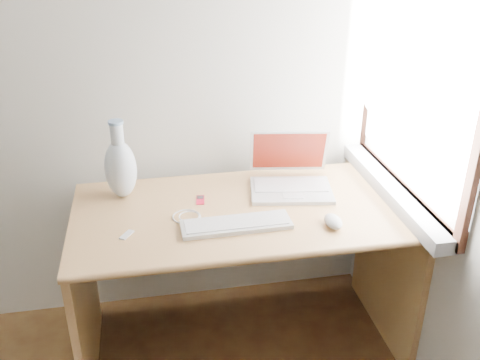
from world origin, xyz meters
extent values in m
cube|color=white|center=(1.75, 1.30, 1.32)|extent=(0.01, 0.90, 1.00)
cube|color=#9C9C9F|center=(1.69, 1.30, 0.79)|extent=(0.10, 0.96, 0.06)
cube|color=silver|center=(1.67, 1.30, 1.35)|extent=(0.02, 0.84, 0.92)
cube|color=tan|center=(1.03, 1.31, 0.74)|extent=(1.44, 0.72, 0.03)
cube|color=tan|center=(0.33, 1.31, 0.36)|extent=(0.03, 0.68, 0.73)
cube|color=tan|center=(1.73, 1.31, 0.36)|extent=(0.03, 0.68, 0.73)
cube|color=tan|center=(1.03, 1.65, 0.48)|extent=(1.37, 0.03, 0.49)
cube|color=silver|center=(1.27, 1.41, 0.77)|extent=(0.39, 0.30, 0.02)
cube|color=white|center=(1.27, 1.41, 0.78)|extent=(0.34, 0.19, 0.00)
cube|color=silver|center=(1.27, 1.54, 0.89)|extent=(0.37, 0.15, 0.23)
cube|color=maroon|center=(1.27, 1.54, 0.89)|extent=(0.34, 0.13, 0.20)
cube|color=white|center=(0.97, 1.16, 0.77)|extent=(0.44, 0.14, 0.02)
cube|color=white|center=(0.97, 1.16, 0.78)|extent=(0.41, 0.11, 0.00)
ellipsoid|color=silver|center=(1.36, 1.10, 0.78)|extent=(0.07, 0.11, 0.04)
cube|color=#A50B24|center=(0.86, 1.41, 0.76)|extent=(0.04, 0.08, 0.01)
cube|color=black|center=(0.86, 1.41, 0.77)|extent=(0.03, 0.03, 0.00)
torus|color=white|center=(0.79, 1.27, 0.76)|extent=(0.14, 0.14, 0.01)
cube|color=white|center=(0.54, 1.18, 0.76)|extent=(0.06, 0.07, 0.01)
ellipsoid|color=white|center=(0.53, 1.51, 0.89)|extent=(0.14, 0.14, 0.26)
cylinder|color=white|center=(0.53, 1.51, 1.05)|extent=(0.05, 0.05, 0.11)
cylinder|color=#80A6CE|center=(0.53, 1.51, 1.10)|extent=(0.06, 0.06, 0.01)
camera|label=1|loc=(0.66, -0.63, 1.87)|focal=40.00mm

